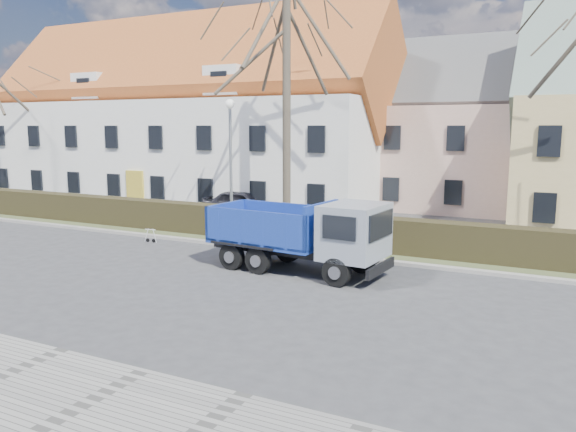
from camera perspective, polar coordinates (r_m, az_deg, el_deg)
The scene contains 11 objects.
ground at distance 17.37m, azimuth -6.86°, elevation -6.71°, with size 120.00×120.00×0.00m, color #343436.
curb_far at distance 21.22m, azimuth -0.03°, elevation -3.56°, with size 80.00×0.30×0.12m, color gray.
grass_strip at distance 22.64m, azimuth 1.78°, elevation -2.79°, with size 80.00×3.00×0.10m, color #3E4828.
hedge at distance 22.34m, azimuth 1.57°, elevation -1.38°, with size 60.00×0.90×1.30m, color black.
building_white at distance 37.29m, azimuth -10.27°, elevation 9.02°, with size 26.80×10.80×9.50m, color silver, non-canonical shape.
building_pink at distance 34.34m, azimuth 17.85°, elevation 7.48°, with size 10.80×8.80×8.00m, color tan, non-canonical shape.
tree_1 at distance 25.14m, azimuth -0.15°, elevation 12.78°, with size 9.20×9.20×12.65m, color #41392D, non-canonical shape.
dump_truck at distance 18.38m, azimuth 0.37°, elevation -1.81°, with size 6.16×2.29×2.46m, color navy, non-canonical shape.
streetlight at distance 24.82m, azimuth -5.83°, elevation 5.03°, with size 0.46×0.46×5.94m, color gray, non-canonical shape.
cart_frame at distance 23.79m, azimuth -14.18°, elevation -1.84°, with size 0.68×0.39×0.62m, color silver, non-canonical shape.
parked_car_a at distance 29.19m, azimuth -4.60°, elevation 1.22°, with size 1.71×4.25×1.45m, color black.
Camera 1 is at (9.24, -13.93, 4.71)m, focal length 35.00 mm.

